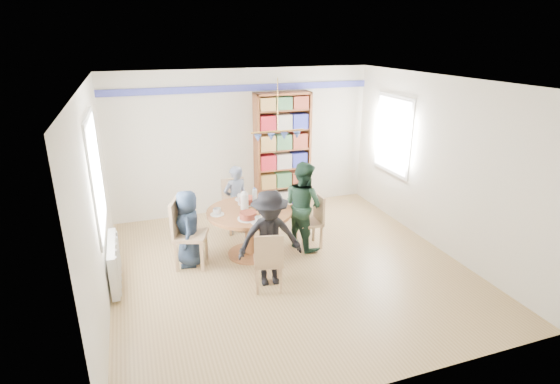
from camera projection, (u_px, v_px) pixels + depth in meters
name	position (u px, v px, depth m)	size (l,w,h in m)	color
ground	(289.00, 267.00, 6.51)	(5.00, 5.00, 0.00)	tan
room_shell	(254.00, 147.00, 6.64)	(5.00, 5.00, 5.00)	white
radiator	(114.00, 263.00, 5.91)	(0.12, 1.00, 0.60)	silver
dining_table	(250.00, 222.00, 6.68)	(1.30, 1.30, 0.75)	brown
chair_left	(184.00, 230.00, 6.37)	(0.59, 0.59, 1.04)	tan
chair_right	(313.00, 218.00, 7.01)	(0.39, 0.39, 0.87)	tan
chair_far	(235.00, 202.00, 7.63)	(0.42, 0.42, 0.91)	tan
chair_near	(269.00, 259.00, 5.75)	(0.45, 0.45, 0.86)	tan
person_left	(188.00, 228.00, 6.40)	(0.57, 0.37, 1.17)	#182336
person_right	(303.00, 205.00, 6.92)	(0.69, 0.54, 1.43)	#1A3425
person_far	(236.00, 200.00, 7.43)	(0.44, 0.29, 1.22)	gray
person_near	(270.00, 239.00, 5.87)	(0.88, 0.50, 1.36)	black
bookshelf	(282.00, 153.00, 8.44)	(1.08, 0.32, 2.26)	brown
tableware	(247.00, 206.00, 6.61)	(1.19, 1.19, 0.31)	white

